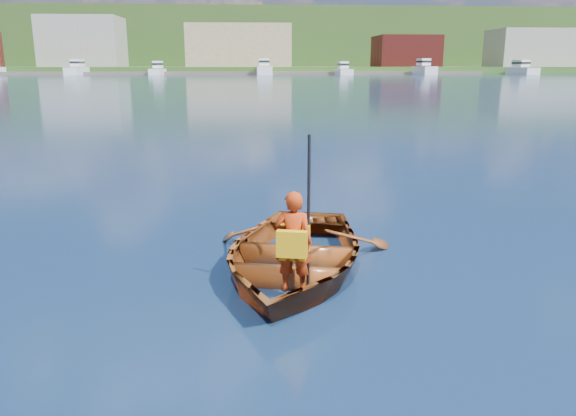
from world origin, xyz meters
name	(u,v)px	position (x,y,z in m)	size (l,w,h in m)	color
ground	(376,254)	(0.00, 0.00, 0.00)	(600.00, 600.00, 0.00)	#142940
rowboat	(292,254)	(-1.25, -0.60, 0.23)	(3.35, 4.14, 0.76)	brown
child_paddler	(294,242)	(-1.30, -1.51, 0.69)	(0.48, 0.40, 1.78)	#B7300D
shoreline	(254,46)	(0.00, 236.61, 10.32)	(400.00, 140.00, 22.00)	#365121
dock	(275,73)	(4.75, 148.00, 0.40)	(159.90, 14.94, 0.80)	brown
waterfront_buildings	(230,47)	(-7.74, 165.00, 7.74)	(202.00, 16.00, 14.00)	brown
marina_yachts	(260,69)	(0.63, 143.32, 1.42)	(142.67, 13.64, 4.44)	white
hillside_trees	(166,26)	(-36.38, 239.40, 18.27)	(316.32, 80.96, 24.22)	#382314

